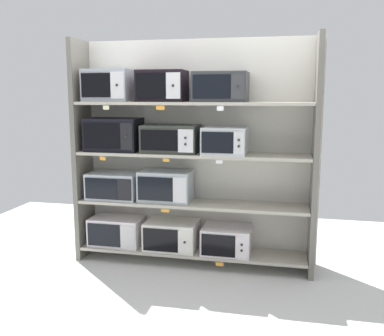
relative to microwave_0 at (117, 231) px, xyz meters
The scene contains 27 objects.
ground 1.33m from the microwave_0, 50.14° to the right, with size 6.33×6.00×0.02m, color silver.
back_panel 1.21m from the microwave_0, 15.34° to the left, with size 2.53×0.04×2.30m, color beige.
upright_left 0.93m from the microwave_0, behind, with size 0.05×0.41×2.30m, color #68645B.
upright_right 2.20m from the microwave_0, ahead, with size 0.05×0.41×2.30m, color #68645B.
shelf_0 0.85m from the microwave_0, ahead, with size 2.33×0.41×0.03m, color #ADA899.
microwave_0 is the anchor object (origin of this frame).
microwave_1 0.61m from the microwave_0, ahead, with size 0.54×0.40×0.29m.
microwave_2 1.20m from the microwave_0, ahead, with size 0.49×0.41×0.27m.
price_tag_0 1.19m from the microwave_0, ahead, with size 0.08×0.00×0.04m, color orange.
shelf_1 0.90m from the microwave_0, ahead, with size 2.33×0.41×0.03m, color #ADA899.
microwave_3 0.50m from the microwave_0, behind, with size 0.53×0.38×0.27m.
microwave_4 0.76m from the microwave_0, ahead, with size 0.53×0.35×0.32m.
price_tag_1 0.71m from the microwave_0, 18.58° to the right, with size 0.09×0.00×0.03m, color orange.
shelf_2 1.19m from the microwave_0, ahead, with size 2.33×0.41×0.03m, color #ADA899.
microwave_5 1.04m from the microwave_0, ahead, with size 0.55×0.36×0.34m.
microwave_6 1.18m from the microwave_0, ahead, with size 0.56×0.38×0.28m.
microwave_7 1.54m from the microwave_0, ahead, with size 0.43×0.43×0.27m.
price_tag_2 0.84m from the microwave_0, 101.47° to the right, with size 0.06×0.00×0.04m, color orange.
price_tag_3 1.05m from the microwave_0, 18.20° to the right, with size 0.07×0.00×0.03m, color orange.
price_tag_4 1.42m from the microwave_0, 10.11° to the right, with size 0.06×0.00×0.03m, color white.
shelf_3 1.60m from the microwave_0, ahead, with size 2.33×0.41×0.03m, color #ADA899.
microwave_8 1.54m from the microwave_0, behind, with size 0.47×0.36×0.32m.
microwave_9 1.62m from the microwave_0, ahead, with size 0.47×0.36×0.31m.
microwave_10 1.89m from the microwave_0, ahead, with size 0.52×0.39×0.29m.
price_tag_5 1.34m from the microwave_0, 86.54° to the right, with size 0.06×0.00×0.04m, color beige.
price_tag_6 1.45m from the microwave_0, 19.74° to the right, with size 0.08×0.00×0.04m, color orange.
price_tag_7 1.76m from the microwave_0, 10.07° to the right, with size 0.06×0.00×0.04m, color white.
Camera 1 is at (0.92, -4.22, 1.74)m, focal length 40.57 mm.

